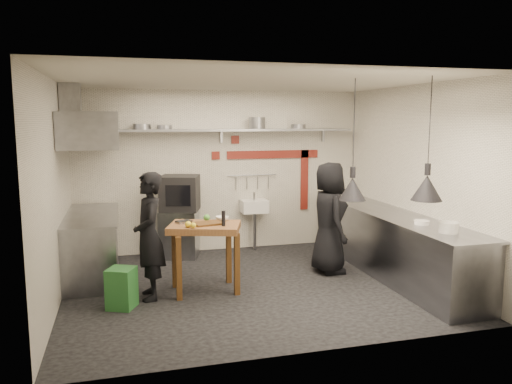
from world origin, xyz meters
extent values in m
plane|color=black|center=(0.00, 0.00, 0.00)|extent=(5.00, 5.00, 0.00)
plane|color=beige|center=(0.00, 0.00, 2.80)|extent=(5.00, 5.00, 0.00)
cube|color=silver|center=(0.00, 2.10, 1.40)|extent=(5.00, 0.04, 2.80)
cube|color=silver|center=(0.00, -2.10, 1.40)|extent=(5.00, 0.04, 2.80)
cube|color=silver|center=(-2.50, 0.00, 1.40)|extent=(0.04, 4.20, 2.80)
cube|color=silver|center=(2.50, 0.00, 1.40)|extent=(0.04, 4.20, 2.80)
cube|color=maroon|center=(0.95, 2.08, 1.68)|extent=(1.70, 0.02, 0.14)
cube|color=maroon|center=(1.55, 2.08, 1.20)|extent=(0.14, 0.02, 1.10)
cube|color=maroon|center=(0.25, 2.08, 1.95)|extent=(0.14, 0.02, 0.14)
cube|color=maroon|center=(-0.10, 2.08, 1.68)|extent=(0.14, 0.02, 0.14)
cube|color=slate|center=(0.00, 1.92, 2.12)|extent=(4.60, 0.34, 0.04)
cube|color=slate|center=(-1.90, 2.07, 2.02)|extent=(0.04, 0.06, 0.24)
cube|color=slate|center=(0.00, 2.07, 2.02)|extent=(0.04, 0.06, 0.24)
cube|color=slate|center=(1.90, 2.07, 2.02)|extent=(0.04, 0.06, 0.24)
cylinder|color=slate|center=(-1.34, 1.92, 2.19)|extent=(0.32, 0.32, 0.09)
cylinder|color=slate|center=(-0.98, 1.92, 2.18)|extent=(0.31, 0.31, 0.07)
cylinder|color=slate|center=(0.61, 1.92, 2.24)|extent=(0.31, 0.31, 0.20)
cylinder|color=slate|center=(1.36, 1.92, 2.18)|extent=(0.30, 0.30, 0.08)
cube|color=slate|center=(-0.79, 1.79, 0.40)|extent=(0.74, 0.70, 0.80)
cube|color=black|center=(-0.77, 1.75, 1.09)|extent=(0.74, 0.72, 0.58)
cube|color=maroon|center=(-0.78, 1.47, 1.09)|extent=(0.43, 0.15, 0.46)
cube|color=black|center=(-0.83, 1.47, 1.09)|extent=(0.39, 0.13, 0.34)
cube|color=white|center=(0.55, 1.92, 0.78)|extent=(0.46, 0.34, 0.22)
cylinder|color=slate|center=(0.55, 1.92, 0.96)|extent=(0.03, 0.03, 0.14)
cylinder|color=slate|center=(0.55, 1.88, 0.34)|extent=(0.06, 0.06, 0.66)
cylinder|color=slate|center=(0.55, 2.06, 1.32)|extent=(0.90, 0.02, 0.02)
cube|color=slate|center=(2.15, 0.00, 0.45)|extent=(0.70, 3.80, 0.90)
cube|color=slate|center=(2.15, 0.00, 0.92)|extent=(0.76, 3.90, 0.03)
cylinder|color=white|center=(2.12, -1.36, 1.00)|extent=(0.27, 0.27, 0.13)
cylinder|color=white|center=(2.10, -0.84, 0.96)|extent=(0.20, 0.20, 0.05)
cube|color=slate|center=(-2.15, 1.05, 0.45)|extent=(0.70, 1.90, 0.90)
cube|color=slate|center=(-2.15, 1.05, 0.92)|extent=(0.76, 2.00, 0.03)
cube|color=slate|center=(-2.10, 1.05, 2.15)|extent=(0.78, 1.60, 0.50)
cube|color=slate|center=(-2.35, 1.05, 2.55)|extent=(0.28, 0.28, 0.50)
cube|color=#236028|center=(-1.75, -0.38, 0.25)|extent=(0.41, 0.41, 0.50)
cube|color=#503114|center=(-0.61, -0.05, 0.93)|extent=(0.42, 0.33, 0.02)
cylinder|color=black|center=(-0.43, -0.21, 1.02)|extent=(0.06, 0.06, 0.20)
sphere|color=gold|center=(-0.89, -0.18, 0.96)|extent=(0.11, 0.11, 0.08)
sphere|color=gold|center=(-0.83, -0.25, 0.96)|extent=(0.09, 0.09, 0.07)
sphere|color=#4A9636|center=(-0.59, 0.15, 0.97)|extent=(0.12, 0.12, 0.09)
cube|color=slate|center=(-0.91, 0.13, 0.94)|extent=(0.24, 0.20, 0.03)
imported|color=white|center=(-0.38, 0.15, 0.95)|extent=(0.23, 0.23, 0.06)
imported|color=black|center=(-1.38, -0.11, 0.82)|extent=(0.41, 0.61, 1.64)
imported|color=black|center=(1.29, 0.34, 0.84)|extent=(0.57, 0.84, 1.67)
camera|label=1|loc=(-1.69, -6.48, 2.29)|focal=35.00mm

